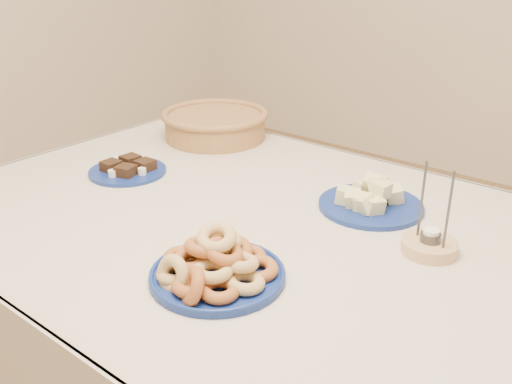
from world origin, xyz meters
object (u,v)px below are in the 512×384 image
(dining_table, at_px, (269,264))
(brownie_plate, at_px, (128,169))
(donut_platter, at_px, (215,267))
(wicker_basket, at_px, (215,124))
(melon_plate, at_px, (370,201))
(candle_holder, at_px, (429,245))

(dining_table, relative_size, brownie_plate, 6.79)
(donut_platter, xyz_separation_m, wicker_basket, (-0.60, 0.65, 0.02))
(brownie_plate, xyz_separation_m, wicker_basket, (-0.02, 0.39, 0.04))
(melon_plate, height_order, candle_holder, candle_holder)
(dining_table, distance_m, candle_holder, 0.38)
(donut_platter, distance_m, brownie_plate, 0.63)
(wicker_basket, height_order, candle_holder, candle_holder)
(wicker_basket, relative_size, candle_holder, 2.22)
(dining_table, bearing_deg, wicker_basket, 143.75)
(donut_platter, xyz_separation_m, melon_plate, (0.07, 0.48, -0.01))
(melon_plate, distance_m, wicker_basket, 0.69)
(donut_platter, bearing_deg, brownie_plate, 156.12)
(dining_table, relative_size, melon_plate, 6.29)
(dining_table, distance_m, melon_plate, 0.29)
(brownie_plate, bearing_deg, wicker_basket, 93.49)
(melon_plate, height_order, wicker_basket, wicker_basket)
(dining_table, xyz_separation_m, donut_platter, (0.06, -0.25, 0.14))
(brownie_plate, height_order, candle_holder, candle_holder)
(wicker_basket, bearing_deg, brownie_plate, -86.51)
(candle_holder, bearing_deg, dining_table, -161.95)
(wicker_basket, xyz_separation_m, candle_holder, (0.87, -0.28, -0.03))
(melon_plate, bearing_deg, donut_platter, -98.76)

